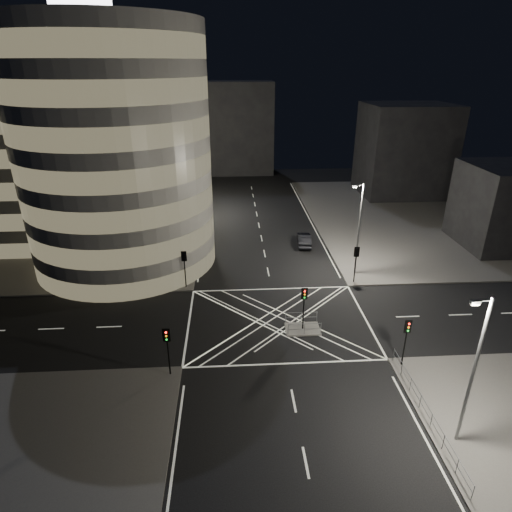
{
  "coord_description": "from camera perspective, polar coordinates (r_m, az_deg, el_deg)",
  "views": [
    {
      "loc": [
        -4.01,
        -32.52,
        21.28
      ],
      "look_at": [
        -1.5,
        7.74,
        3.0
      ],
      "focal_mm": 30.0,
      "sensor_mm": 36.0,
      "label": 1
    }
  ],
  "objects": [
    {
      "name": "traffic_signal_nl",
      "position": [
        31.97,
        -11.75,
        -11.29
      ],
      "size": [
        0.55,
        0.22,
        4.0
      ],
      "color": "black",
      "rests_on": "sidewalk_near_left"
    },
    {
      "name": "office_tower_curved",
      "position": [
        54.6,
        -22.0,
        13.59
      ],
      "size": [
        30.0,
        29.0,
        27.2
      ],
      "color": "gray",
      "rests_on": "sidewalk_far_left"
    },
    {
      "name": "street_lamp_left_far",
      "position": [
        64.7,
        -8.4,
        10.04
      ],
      "size": [
        1.25,
        0.25,
        10.0
      ],
      "color": "slate",
      "rests_on": "sidewalk_far_left"
    },
    {
      "name": "central_island",
      "position": [
        38.05,
        6.22,
        -9.66
      ],
      "size": [
        3.0,
        2.0,
        0.15
      ],
      "primitive_type": "cube",
      "color": "slate",
      "rests_on": "ground"
    },
    {
      "name": "street_lamp_right_near",
      "position": [
        27.78,
        26.97,
        -13.25
      ],
      "size": [
        1.25,
        0.25,
        10.0
      ],
      "color": "slate",
      "rests_on": "sidewalk_near_right"
    },
    {
      "name": "sidewalk_far_right",
      "position": [
        71.29,
        24.31,
        4.87
      ],
      "size": [
        42.0,
        42.0,
        0.15
      ],
      "primitive_type": "cube",
      "color": "#595754",
      "rests_on": "ground"
    },
    {
      "name": "sidewalk_far_left",
      "position": [
        67.95,
        -25.0,
        3.85
      ],
      "size": [
        42.0,
        42.0,
        0.15
      ],
      "primitive_type": "cube",
      "color": "#595754",
      "rests_on": "ground"
    },
    {
      "name": "railing_island_south",
      "position": [
        36.97,
        6.49,
        -9.63
      ],
      "size": [
        2.8,
        0.06,
        1.1
      ],
      "primitive_type": "cube",
      "color": "slate",
      "rests_on": "central_island"
    },
    {
      "name": "railing_near_right",
      "position": [
        31.46,
        21.68,
        -18.61
      ],
      "size": [
        0.06,
        11.7,
        1.1
      ],
      "primitive_type": "cube",
      "color": "slate",
      "rests_on": "sidewalk_near_right"
    },
    {
      "name": "sedan",
      "position": [
        54.72,
        6.41,
        2.2
      ],
      "size": [
        2.06,
        4.78,
        1.53
      ],
      "primitive_type": "imported",
      "rotation": [
        0.0,
        0.0,
        3.04
      ],
      "color": "black",
      "rests_on": "ground"
    },
    {
      "name": "ground",
      "position": [
        39.07,
        2.93,
        -8.66
      ],
      "size": [
        120.0,
        120.0,
        0.0
      ],
      "primitive_type": "plane",
      "color": "black",
      "rests_on": "ground"
    },
    {
      "name": "building_right_near",
      "position": [
        61.41,
        30.41,
        5.77
      ],
      "size": [
        10.0,
        10.0,
        10.0
      ],
      "primitive_type": "cube",
      "color": "black",
      "rests_on": "sidewalk_far_right"
    },
    {
      "name": "tree_a",
      "position": [
        45.25,
        -11.56,
        2.1
      ],
      "size": [
        4.85,
        4.85,
        7.15
      ],
      "color": "black",
      "rests_on": "sidewalk_far_left"
    },
    {
      "name": "traffic_signal_island",
      "position": [
        36.55,
        6.42,
        -5.96
      ],
      "size": [
        0.55,
        0.22,
        4.0
      ],
      "color": "black",
      "rests_on": "central_island"
    },
    {
      "name": "tree_e",
      "position": [
        68.06,
        -9.05,
        9.42
      ],
      "size": [
        4.18,
        4.18,
        6.31
      ],
      "color": "black",
      "rests_on": "sidewalk_far_left"
    },
    {
      "name": "tree_c",
      "position": [
        56.53,
        -10.06,
        6.49
      ],
      "size": [
        4.37,
        4.37,
        6.63
      ],
      "color": "black",
      "rests_on": "sidewalk_far_left"
    },
    {
      "name": "office_block_rear",
      "position": [
        77.33,
        -17.67,
        15.77
      ],
      "size": [
        24.0,
        16.0,
        22.0
      ],
      "primitive_type": "cube",
      "color": "gray",
      "rests_on": "sidewalk_far_left"
    },
    {
      "name": "traffic_signal_fr",
      "position": [
        45.25,
        13.2,
        -0.26
      ],
      "size": [
        0.55,
        0.22,
        4.0
      ],
      "color": "black",
      "rests_on": "sidewalk_far_right"
    },
    {
      "name": "tree_d",
      "position": [
        61.95,
        -9.58,
        9.15
      ],
      "size": [
        5.26,
        5.26,
        8.24
      ],
      "color": "black",
      "rests_on": "sidewalk_far_left"
    },
    {
      "name": "traffic_signal_nr",
      "position": [
        34.1,
        19.44,
        -9.8
      ],
      "size": [
        0.55,
        0.22,
        4.0
      ],
      "color": "black",
      "rests_on": "sidewalk_near_right"
    },
    {
      "name": "building_far_end",
      "position": [
        91.35,
        -3.68,
        16.61
      ],
      "size": [
        18.0,
        8.0,
        18.0
      ],
      "primitive_type": "cube",
      "color": "black",
      "rests_on": "ground"
    },
    {
      "name": "building_right_far",
      "position": [
        79.66,
        19.15,
        13.23
      ],
      "size": [
        14.0,
        12.0,
        15.0
      ],
      "primitive_type": "cube",
      "color": "black",
      "rests_on": "sidewalk_far_right"
    },
    {
      "name": "street_lamp_right_far",
      "position": [
        46.39,
        13.54,
        3.85
      ],
      "size": [
        1.25,
        0.25,
        10.0
      ],
      "color": "slate",
      "rests_on": "sidewalk_far_right"
    },
    {
      "name": "tree_b",
      "position": [
        50.72,
        -10.76,
        4.96
      ],
      "size": [
        5.21,
        5.21,
        7.64
      ],
      "color": "black",
      "rests_on": "sidewalk_far_left"
    },
    {
      "name": "railing_island_north",
      "position": [
        38.45,
        6.05,
        -8.14
      ],
      "size": [
        2.8,
        0.06,
        1.1
      ],
      "primitive_type": "cube",
      "color": "slate",
      "rests_on": "central_island"
    },
    {
      "name": "traffic_signal_fl",
      "position": [
        43.66,
        -9.53,
        -0.86
      ],
      "size": [
        0.55,
        0.22,
        4.0
      ],
      "color": "black",
      "rests_on": "sidewalk_far_left"
    },
    {
      "name": "street_lamp_left_near",
      "position": [
        47.53,
        -9.95,
        4.66
      ],
      "size": [
        1.25,
        0.25,
        10.0
      ],
      "color": "slate",
      "rests_on": "sidewalk_far_left"
    }
  ]
}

